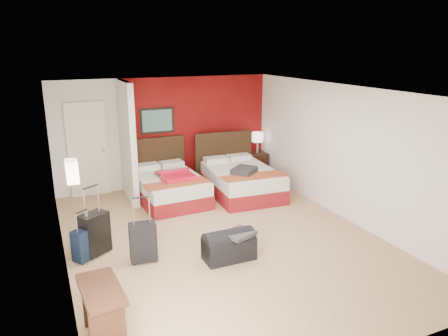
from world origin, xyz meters
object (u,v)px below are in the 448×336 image
red_suitcase_open (175,175)px  suitcase_black (95,235)px  suitcase_charcoal (143,244)px  suitcase_navy (85,246)px  bed_left (170,189)px  table_lamp (257,143)px  nightstand (257,164)px  bed_right (242,182)px  desk (103,314)px  duffel_bag (229,247)px

red_suitcase_open → suitcase_black: 2.56m
red_suitcase_open → suitcase_charcoal: (-1.23, -2.26, -0.30)m
suitcase_navy → bed_left: bearing=10.1°
bed_left → table_lamp: size_ratio=3.53×
red_suitcase_open → suitcase_charcoal: 2.59m
nightstand → suitcase_black: (-4.29, -2.64, 0.02)m
table_lamp → suitcase_black: bearing=-148.3°
suitcase_charcoal → suitcase_navy: 0.90m
table_lamp → suitcase_navy: (-4.46, -2.78, -0.63)m
bed_right → suitcase_navy: bed_right is taller
suitcase_charcoal → suitcase_navy: suitcase_charcoal is taller
suitcase_charcoal → desk: (-0.83, -1.61, 0.04)m
bed_left → desk: desk is taller
nightstand → desk: size_ratio=0.75×
bed_right → table_lamp: 1.54m
bed_right → suitcase_black: 3.70m
bed_left → nightstand: bearing=15.1°
nightstand → suitcase_charcoal: size_ratio=1.04×
bed_right → suitcase_navy: (-3.52, -1.72, -0.05)m
bed_right → desk: bearing=-130.0°
table_lamp → desk: 6.58m
desk → bed_right: bearing=42.5°
bed_left → duffel_bag: bearing=-91.0°
red_suitcase_open → suitcase_navy: red_suitcase_open is taller
nightstand → table_lamp: table_lamp is taller
red_suitcase_open → suitcase_charcoal: red_suitcase_open is taller
nightstand → table_lamp: size_ratio=1.20×
red_suitcase_open → suitcase_charcoal: size_ratio=1.50×
red_suitcase_open → table_lamp: bearing=16.1°
bed_left → duffel_bag: bed_left is taller
bed_right → bed_left: bearing=174.6°
bed_right → suitcase_navy: size_ratio=3.99×
suitcase_black → suitcase_charcoal: bearing=-72.4°
red_suitcase_open → table_lamp: 2.60m
red_suitcase_open → table_lamp: (2.42, 0.92, 0.27)m
suitcase_black → suitcase_navy: bearing=-173.9°
bed_right → suitcase_charcoal: size_ratio=3.26×
suitcase_navy → suitcase_charcoal: bearing=-61.3°
duffel_bag → desk: size_ratio=0.95×
red_suitcase_open → suitcase_charcoal: bearing=-123.1°
bed_left → suitcase_navy: 2.76m
nightstand → suitcase_navy: size_ratio=1.27×
table_lamp → desk: size_ratio=0.63×
suitcase_navy → bed_right: bearing=-9.3°
bed_left → suitcase_navy: size_ratio=3.74×
table_lamp → desk: bearing=-133.1°
suitcase_charcoal → suitcase_navy: (-0.81, 0.40, -0.05)m
suitcase_charcoal → desk: bearing=-111.0°
nightstand → suitcase_charcoal: 4.84m
table_lamp → suitcase_black: table_lamp is taller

